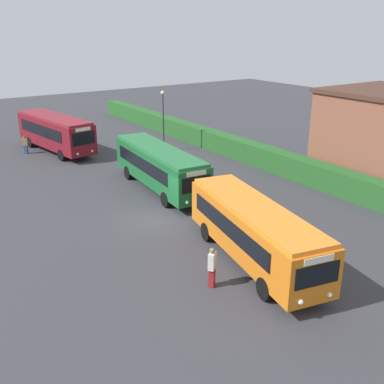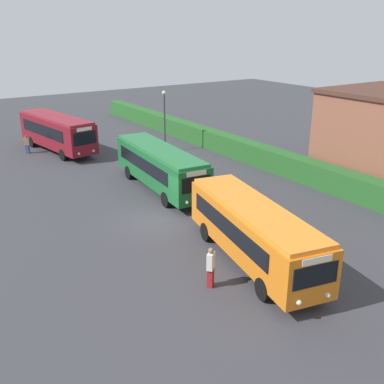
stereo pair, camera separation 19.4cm
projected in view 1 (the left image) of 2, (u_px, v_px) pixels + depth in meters
name	position (u px, v px, depth m)	size (l,w,h in m)	color
ground_plane	(156.00, 220.00, 26.93)	(110.71, 110.71, 0.00)	#38383D
bus_maroon	(55.00, 131.00, 40.99)	(10.43, 4.02, 3.26)	maroon
bus_green	(159.00, 166.00, 31.43)	(10.65, 3.27, 3.00)	#19602D
bus_orange	(254.00, 230.00, 21.56)	(10.07, 4.42, 2.97)	orange
person_left	(25.00, 144.00, 40.64)	(0.49, 0.55, 1.65)	#334C8C
person_center	(212.00, 266.00, 19.73)	(0.50, 0.54, 1.90)	maroon
hedge_row	(306.00, 171.00, 33.32)	(67.35, 1.37, 1.68)	#265D26
lamppost	(163.00, 114.00, 40.56)	(0.36, 0.36, 5.50)	#38383D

